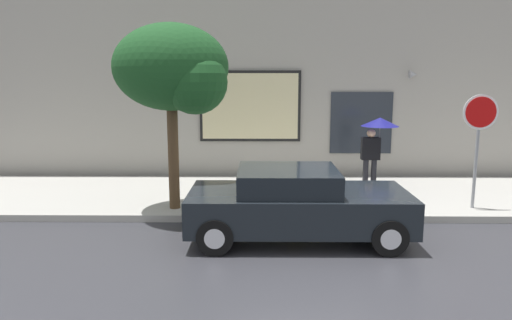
{
  "coord_description": "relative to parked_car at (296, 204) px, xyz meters",
  "views": [
    {
      "loc": [
        -0.81,
        -8.55,
        3.01
      ],
      "look_at": [
        -0.92,
        1.8,
        1.2
      ],
      "focal_mm": 33.17,
      "sensor_mm": 36.0,
      "label": 1
    }
  ],
  "objects": [
    {
      "name": "building_facade",
      "position": [
        0.14,
        5.46,
        2.81
      ],
      "size": [
        20.0,
        0.67,
        7.0
      ],
      "color": "#9E998E",
      "rests_on": "ground"
    },
    {
      "name": "stop_sign",
      "position": [
        4.04,
        1.62,
        1.25
      ],
      "size": [
        0.76,
        0.1,
        2.51
      ],
      "color": "gray",
      "rests_on": "sidewalk"
    },
    {
      "name": "pedestrian_with_umbrella",
      "position": [
        2.26,
        3.31,
        0.95
      ],
      "size": [
        0.95,
        0.95,
        1.87
      ],
      "color": "black",
      "rests_on": "sidewalk"
    },
    {
      "name": "parked_car",
      "position": [
        0.0,
        0.0,
        0.0
      ],
      "size": [
        4.08,
        1.95,
        1.34
      ],
      "color": "black",
      "rests_on": "ground"
    },
    {
      "name": "sidewalk",
      "position": [
        0.14,
        2.96,
        -0.6
      ],
      "size": [
        20.0,
        4.0,
        0.15
      ],
      "primitive_type": "cube",
      "color": "#A3A099",
      "rests_on": "ground"
    },
    {
      "name": "street_tree",
      "position": [
        -2.47,
        1.51,
        2.47
      ],
      "size": [
        2.46,
        2.09,
        4.0
      ],
      "color": "#4C3823",
      "rests_on": "sidewalk"
    },
    {
      "name": "fire_hydrant",
      "position": [
        0.19,
        1.67,
        -0.12
      ],
      "size": [
        0.3,
        0.44,
        0.82
      ],
      "color": "yellow",
      "rests_on": "sidewalk"
    },
    {
      "name": "ground_plane",
      "position": [
        0.14,
        -0.04,
        -0.67
      ],
      "size": [
        60.0,
        60.0,
        0.0
      ],
      "primitive_type": "plane",
      "color": "#333338"
    }
  ]
}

